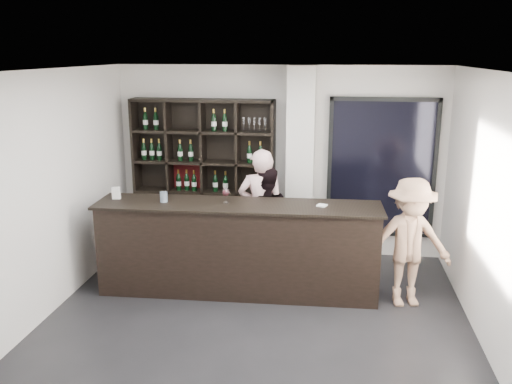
% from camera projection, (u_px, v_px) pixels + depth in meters
% --- Properties ---
extents(floor, '(5.00, 5.50, 0.01)m').
position_uv_depth(floor, '(252.00, 335.00, 6.10)').
color(floor, black).
rests_on(floor, ground).
extents(wine_shelf, '(2.20, 0.35, 2.40)m').
position_uv_depth(wine_shelf, '(204.00, 177.00, 8.41)').
color(wine_shelf, black).
rests_on(wine_shelf, floor).
extents(structural_column, '(0.40, 0.40, 2.90)m').
position_uv_depth(structural_column, '(300.00, 165.00, 8.05)').
color(structural_column, silver).
rests_on(structural_column, floor).
extents(glass_panel, '(1.60, 0.08, 2.10)m').
position_uv_depth(glass_panel, '(381.00, 168.00, 8.10)').
color(glass_panel, black).
rests_on(glass_panel, floor).
extents(tasting_counter, '(3.66, 0.75, 1.21)m').
position_uv_depth(tasting_counter, '(238.00, 248.00, 7.05)').
color(tasting_counter, black).
rests_on(tasting_counter, floor).
extents(taster_pink, '(0.69, 0.49, 1.79)m').
position_uv_depth(taster_pink, '(261.00, 211.00, 7.66)').
color(taster_pink, beige).
rests_on(taster_pink, floor).
extents(taster_black, '(0.93, 0.85, 1.55)m').
position_uv_depth(taster_black, '(265.00, 220.00, 7.69)').
color(taster_black, black).
rests_on(taster_black, floor).
extents(customer, '(1.16, 0.82, 1.63)m').
position_uv_depth(customer, '(409.00, 243.00, 6.64)').
color(customer, tan).
rests_on(customer, floor).
extents(wine_glass, '(0.12, 0.12, 0.22)m').
position_uv_depth(wine_glass, '(226.00, 194.00, 6.91)').
color(wine_glass, white).
rests_on(wine_glass, tasting_counter).
extents(spit_cup, '(0.12, 0.12, 0.13)m').
position_uv_depth(spit_cup, '(164.00, 197.00, 6.97)').
color(spit_cup, '#ABC0D6').
rests_on(spit_cup, tasting_counter).
extents(napkin_stack, '(0.14, 0.14, 0.02)m').
position_uv_depth(napkin_stack, '(322.00, 205.00, 6.79)').
color(napkin_stack, white).
rests_on(napkin_stack, tasting_counter).
extents(card_stand, '(0.11, 0.07, 0.16)m').
position_uv_depth(card_stand, '(116.00, 193.00, 7.11)').
color(card_stand, white).
rests_on(card_stand, tasting_counter).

